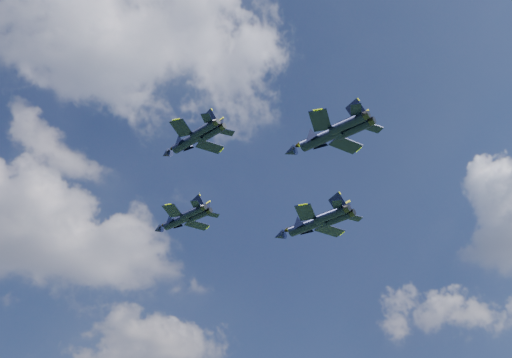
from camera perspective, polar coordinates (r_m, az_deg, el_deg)
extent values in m
cylinder|color=black|center=(119.87, -6.97, -3.73)|extent=(5.95, 7.69, 1.64)
cone|color=black|center=(123.23, -8.73, -4.49)|extent=(2.60, 2.82, 1.54)
ellipsoid|color=brown|center=(122.01, -7.97, -3.96)|extent=(2.20, 2.65, 0.75)
cube|color=black|center=(116.81, -7.45, -2.80)|extent=(4.29, 4.79, 0.16)
cube|color=black|center=(120.73, -5.27, -4.09)|extent=(4.58, 3.19, 0.16)
cube|color=black|center=(114.40, -5.41, -2.22)|extent=(2.22, 2.57, 0.13)
cube|color=black|center=(117.31, -3.84, -3.19)|extent=(2.31, 1.59, 0.13)
cube|color=black|center=(116.33, -5.18, -2.08)|extent=(2.04, 1.93, 2.74)
cube|color=black|center=(117.55, -4.52, -2.50)|extent=(1.57, 2.56, 2.74)
cylinder|color=black|center=(100.70, -6.07, 3.31)|extent=(5.39, 7.41, 1.55)
cone|color=black|center=(103.74, -7.99, 2.19)|extent=(2.42, 2.67, 1.46)
ellipsoid|color=brown|center=(102.69, -7.16, 2.88)|extent=(2.01, 2.54, 0.71)
cube|color=black|center=(98.07, -6.67, 4.55)|extent=(4.15, 4.52, 0.15)
cube|color=black|center=(101.37, -4.14, 2.90)|extent=(4.28, 2.87, 0.15)
cube|color=black|center=(95.89, -4.40, 5.44)|extent=(2.16, 2.43, 0.12)
cube|color=black|center=(98.34, -2.58, 4.18)|extent=(2.14, 1.42, 0.12)
cube|color=black|center=(97.73, -4.13, 5.45)|extent=(1.85, 1.90, 2.59)
cube|color=black|center=(98.76, -3.36, 4.92)|extent=(1.47, 2.46, 2.59)
cylinder|color=black|center=(118.75, 4.62, -4.13)|extent=(7.42, 9.46, 2.02)
cone|color=black|center=(121.91, 2.07, -5.08)|extent=(3.23, 3.49, 1.91)
ellipsoid|color=brown|center=(120.82, 3.15, -4.42)|extent=(2.73, 3.27, 0.92)
cube|color=black|center=(114.79, 4.43, -2.98)|extent=(5.28, 5.92, 0.20)
cube|color=black|center=(120.74, 6.58, -4.55)|extent=(5.68, 3.99, 0.20)
cube|color=black|center=(113.00, 7.25, -2.23)|extent=(2.73, 3.17, 0.16)
cube|color=black|center=(117.40, 8.74, -3.43)|extent=(2.87, 1.99, 0.16)
cube|color=black|center=(115.46, 7.25, -2.07)|extent=(2.54, 2.36, 3.38)
cube|color=black|center=(117.30, 7.88, -2.58)|extent=(1.94, 3.15, 3.38)
cylinder|color=black|center=(101.85, 5.87, 3.65)|extent=(7.10, 8.90, 1.91)
cone|color=black|center=(104.41, 3.01, 2.41)|extent=(3.07, 3.30, 1.81)
ellipsoid|color=brown|center=(103.62, 4.21, 3.19)|extent=(2.61, 3.08, 0.87)
cube|color=black|center=(98.43, 5.73, 5.21)|extent=(4.96, 5.61, 0.19)
cube|color=black|center=(103.72, 7.99, 3.03)|extent=(5.40, 3.82, 0.19)
cube|color=black|center=(97.15, 8.89, 6.13)|extent=(2.57, 2.99, 0.15)
cube|color=black|center=(101.05, 10.44, 4.47)|extent=(2.74, 1.91, 0.15)
cube|color=black|center=(99.49, 8.85, 6.11)|extent=(2.43, 2.21, 3.20)
cube|color=black|center=(101.12, 9.50, 5.41)|extent=(1.84, 2.97, 3.20)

